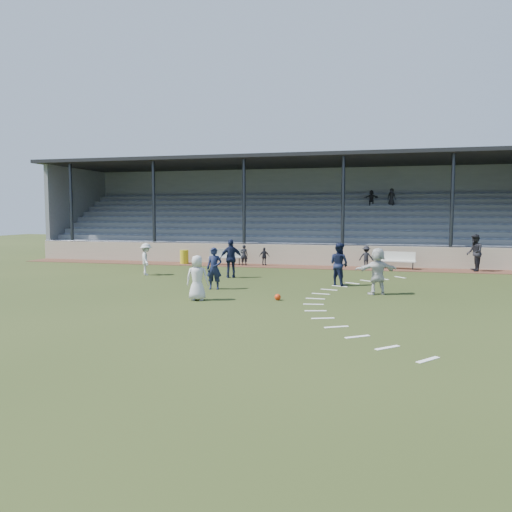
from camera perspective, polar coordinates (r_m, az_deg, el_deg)
The scene contains 19 objects.
ground at distance 18.96m, azimuth -1.80°, elevation -4.56°, with size 90.00×90.00×0.00m, color #2B3616.
cinder_track at distance 29.12m, azimuth 3.75°, elevation -1.20°, with size 34.00×2.00×0.02m, color #4F2C1F.
retaining_wall at distance 30.09m, azimuth 4.10°, elevation 0.13°, with size 34.00×0.18×1.20m, color #BEAE92.
bench_left at distance 29.98m, azimuth -3.48°, elevation 0.09°, with size 2.02×1.13×0.95m.
bench_right at distance 28.86m, azimuth 15.81°, elevation -0.28°, with size 2.04×0.80×0.95m.
trash_bin at distance 30.83m, azimuth -8.20°, elevation -0.09°, with size 0.52×0.52×0.83m, color gold.
football at distance 17.99m, azimuth 2.49°, elevation -4.71°, with size 0.23×0.23×0.23m, color red.
player_white_lead at distance 17.99m, azimuth -6.73°, elevation -2.49°, with size 0.79×0.52×1.63m, color silver.
player_navy_lead at distance 20.50m, azimuth -4.79°, elevation -1.42°, with size 0.63×0.41×1.72m, color #131A36.
player_navy_mid at distance 21.80m, azimuth 9.46°, elevation -0.92°, with size 0.90×0.70×1.85m, color #131A36.
player_white_wing at distance 25.68m, azimuth -12.44°, elevation -0.35°, with size 1.04×0.60×1.61m, color silver.
player_navy_wing at distance 24.07m, azimuth -2.85°, elevation -0.29°, with size 1.09×0.45×1.86m, color #131A36.
player_white_back at distance 19.69m, azimuth 13.71°, elevation -1.68°, with size 1.68×0.53×1.81m, color silver.
official at distance 29.01m, azimuth 23.71°, elevation 0.35°, with size 0.96×0.75×1.98m, color black.
sub_left_near at distance 29.52m, azimuth -1.38°, elevation 0.11°, with size 0.45×0.29×1.22m, color black.
sub_left_far at distance 29.56m, azimuth 0.96°, elevation -0.04°, with size 0.62×0.26×1.06m, color black.
sub_right at distance 28.66m, azimuth 12.49°, elevation -0.12°, with size 0.81×0.47×1.26m, color black.
grandstand at distance 34.65m, azimuth 5.43°, elevation 3.41°, with size 34.60×9.00×6.61m.
penalty_arc at distance 18.30m, azimuth 10.77°, elevation -4.97°, with size 3.89×14.63×0.01m.
Camera 1 is at (5.02, -18.01, 3.15)m, focal length 35.00 mm.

